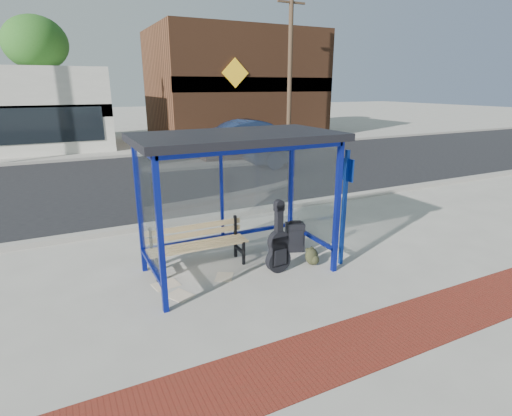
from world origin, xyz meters
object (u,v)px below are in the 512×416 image
guitar_bag (278,248)px  fire_hydrant (308,136)px  parked_car (256,135)px  bench (197,243)px  suitcase (295,237)px  backpack (312,257)px

guitar_bag → fire_hydrant: guitar_bag is taller
parked_car → bench: bearing=150.9°
bench → suitcase: 1.96m
suitcase → backpack: (-0.05, -0.69, -0.14)m
backpack → parked_car: 13.40m
suitcase → bench: bearing=-163.6°
guitar_bag → backpack: size_ratio=3.80×
bench → parked_car: bearing=60.0°
bench → parked_car: 13.49m
parked_car → fire_hydrant: bearing=-66.9°
suitcase → parked_car: parked_car is taller
bench → fire_hydrant: bench is taller
suitcase → fire_hydrant: bearing=76.2°
bench → fire_hydrant: size_ratio=2.58×
backpack → guitar_bag: bearing=167.4°
backpack → parked_car: parked_car is taller
bench → parked_car: size_ratio=0.38×
suitcase → backpack: size_ratio=1.94×
guitar_bag → backpack: 0.76m
suitcase → backpack: suitcase is taller
fire_hydrant → backpack: bearing=-123.2°
suitcase → parked_car: (4.97, 11.72, 0.48)m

